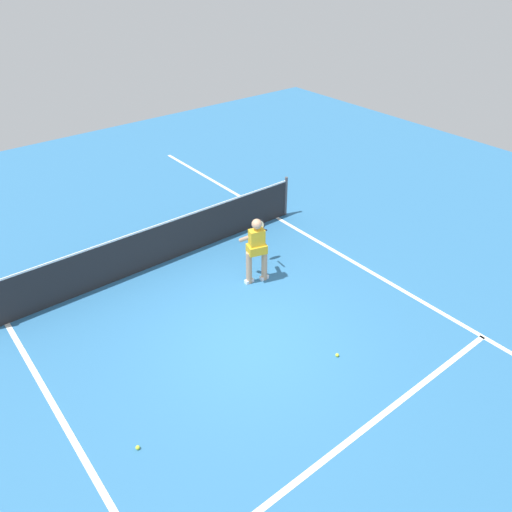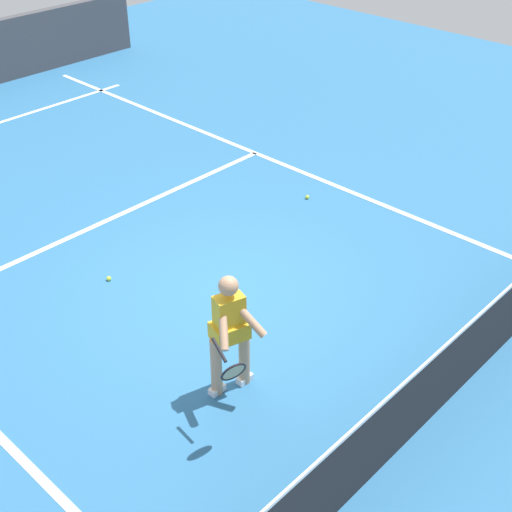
# 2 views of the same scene
# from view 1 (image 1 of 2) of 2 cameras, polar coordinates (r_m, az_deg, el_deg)

# --- Properties ---
(ground_plane) EXTENTS (26.29, 26.29, 0.00)m
(ground_plane) POSITION_cam_1_polar(r_m,az_deg,el_deg) (9.62, -0.65, -9.40)
(ground_plane) COLOR teal
(service_line_marking) EXTENTS (7.02, 0.10, 0.01)m
(service_line_marking) POSITION_cam_1_polar(r_m,az_deg,el_deg) (8.32, 11.72, -19.19)
(service_line_marking) COLOR white
(service_line_marking) RESTS_ON ground
(sideline_left_marking) EXTENTS (0.10, 18.22, 0.01)m
(sideline_left_marking) POSITION_cam_1_polar(r_m,az_deg,el_deg) (8.63, -20.45, -18.65)
(sideline_left_marking) COLOR white
(sideline_left_marking) RESTS_ON ground
(sideline_right_marking) EXTENTS (0.10, 18.22, 0.01)m
(sideline_right_marking) POSITION_cam_1_polar(r_m,az_deg,el_deg) (11.63, 13.12, -1.86)
(sideline_right_marking) COLOR white
(sideline_right_marking) RESTS_ON ground
(court_net) EXTENTS (7.70, 0.08, 1.10)m
(court_net) POSITION_cam_1_polar(r_m,az_deg,el_deg) (11.61, -10.84, 1.41)
(court_net) COLOR #4C4C51
(court_net) RESTS_ON ground
(tennis_player) EXTENTS (0.96, 0.88, 1.55)m
(tennis_player) POSITION_cam_1_polar(r_m,az_deg,el_deg) (10.63, 0.07, 0.97)
(tennis_player) COLOR tan
(tennis_player) RESTS_ON ground
(tennis_ball_near) EXTENTS (0.07, 0.07, 0.07)m
(tennis_ball_near) POSITION_cam_1_polar(r_m,az_deg,el_deg) (8.17, -13.38, -20.53)
(tennis_ball_near) COLOR #D1E533
(tennis_ball_near) RESTS_ON ground
(tennis_ball_far) EXTENTS (0.07, 0.07, 0.07)m
(tennis_ball_far) POSITION_cam_1_polar(r_m,az_deg,el_deg) (9.37, 9.27, -11.11)
(tennis_ball_far) COLOR #D1E533
(tennis_ball_far) RESTS_ON ground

